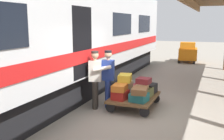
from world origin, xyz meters
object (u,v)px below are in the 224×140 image
(train_car, at_px, (39,38))
(porter_in_overalls, at_px, (108,76))
(suitcase_olive_duffel, at_px, (143,93))
(suitcase_cream_canvas, at_px, (124,85))
(suitcase_red_plastic, at_px, (120,95))
(suitcase_black_hardshell, at_px, (147,88))
(suitcase_tan_vintage, at_px, (143,86))
(suitcase_brown_leather, at_px, (140,91))
(luggage_cart, at_px, (134,98))
(suitcase_teal_softside, at_px, (139,97))
(suitcase_orange_carryall, at_px, (120,87))
(suitcase_maroon_trunk, at_px, (144,81))
(suitcase_yellow_case, at_px, (125,78))
(porter_by_door, at_px, (96,78))
(suitcase_slate_roller, at_px, (126,92))
(baggage_tug, at_px, (188,53))
(suitcase_burgundy_valise, at_px, (130,88))

(train_car, xyz_separation_m, porter_in_overalls, (-2.05, -0.49, -1.14))
(porter_in_overalls, bearing_deg, train_car, 13.55)
(suitcase_olive_duffel, height_order, suitcase_cream_canvas, suitcase_cream_canvas)
(suitcase_red_plastic, relative_size, suitcase_black_hardshell, 0.83)
(suitcase_red_plastic, height_order, suitcase_tan_vintage, suitcase_tan_vintage)
(suitcase_olive_duffel, distance_m, suitcase_tan_vintage, 0.21)
(suitcase_brown_leather, bearing_deg, luggage_cart, -59.43)
(suitcase_teal_softside, xyz_separation_m, suitcase_brown_leather, (-0.02, 0.04, 0.20))
(suitcase_orange_carryall, distance_m, porter_in_overalls, 0.60)
(train_car, xyz_separation_m, suitcase_maroon_trunk, (-3.10, -0.70, -1.22))
(train_car, relative_size, suitcase_cream_canvas, 37.34)
(suitcase_cream_canvas, xyz_separation_m, suitcase_maroon_trunk, (-0.59, -0.03, 0.19))
(suitcase_tan_vintage, bearing_deg, suitcase_yellow_case, 5.10)
(suitcase_teal_softside, height_order, suitcase_cream_canvas, suitcase_cream_canvas)
(suitcase_cream_canvas, xyz_separation_m, suitcase_orange_carryall, (-0.02, 0.44, 0.04))
(suitcase_maroon_trunk, distance_m, porter_in_overalls, 1.08)
(suitcase_orange_carryall, bearing_deg, porter_by_door, -0.05)
(suitcase_slate_roller, relative_size, suitcase_maroon_trunk, 1.66)
(suitcase_red_plastic, height_order, suitcase_cream_canvas, suitcase_cream_canvas)
(suitcase_slate_roller, height_order, suitcase_cream_canvas, suitcase_cream_canvas)
(train_car, distance_m, suitcase_olive_duffel, 3.55)
(luggage_cart, relative_size, porter_in_overalls, 1.00)
(suitcase_teal_softside, xyz_separation_m, suitcase_slate_roller, (0.55, -0.47, -0.02))
(suitcase_red_plastic, xyz_separation_m, porter_by_door, (0.77, 0.01, 0.45))
(train_car, xyz_separation_m, suitcase_orange_carryall, (-2.53, -0.22, -1.36))
(suitcase_black_hardshell, bearing_deg, baggage_tug, -91.33)
(suitcase_red_plastic, bearing_deg, suitcase_orange_carryall, 14.97)
(luggage_cart, bearing_deg, suitcase_red_plastic, 59.51)
(train_car, relative_size, luggage_cart, 11.19)
(train_car, bearing_deg, suitcase_orange_carryall, -174.95)
(suitcase_black_hardshell, relative_size, suitcase_tan_vintage, 1.10)
(suitcase_tan_vintage, distance_m, suitcase_brown_leather, 0.54)
(suitcase_red_plastic, distance_m, suitcase_cream_canvas, 0.47)
(suitcase_burgundy_valise, xyz_separation_m, baggage_tug, (-0.77, -9.51, 0.17))
(suitcase_yellow_case, bearing_deg, train_car, 14.95)
(suitcase_burgundy_valise, xyz_separation_m, suitcase_black_hardshell, (-0.55, 0.00, 0.04))
(suitcase_black_hardshell, bearing_deg, suitcase_maroon_trunk, 89.90)
(suitcase_burgundy_valise, distance_m, porter_by_door, 1.30)
(suitcase_red_plastic, bearing_deg, suitcase_maroon_trunk, -139.76)
(train_car, bearing_deg, suitcase_cream_canvas, -165.13)
(suitcase_burgundy_valise, relative_size, suitcase_black_hardshell, 1.05)
(luggage_cart, distance_m, suitcase_maroon_trunk, 0.61)
(luggage_cart, height_order, suitcase_tan_vintage, suitcase_tan_vintage)
(suitcase_red_plastic, relative_size, suitcase_slate_roller, 0.72)
(suitcase_teal_softside, height_order, suitcase_orange_carryall, suitcase_orange_carryall)
(suitcase_slate_roller, xyz_separation_m, suitcase_tan_vintage, (-0.52, -0.03, 0.24))
(suitcase_black_hardshell, bearing_deg, suitcase_yellow_case, 40.68)
(suitcase_yellow_case, xyz_separation_m, baggage_tug, (-0.79, -10.01, -0.25))
(suitcase_olive_duffel, relative_size, suitcase_tan_vintage, 1.15)
(suitcase_olive_duffel, distance_m, suitcase_yellow_case, 0.70)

